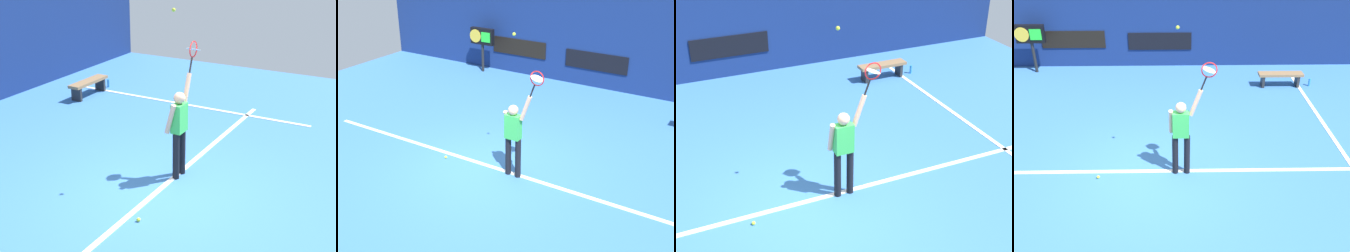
% 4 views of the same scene
% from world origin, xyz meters
% --- Properties ---
extents(ground_plane, '(18.00, 18.00, 0.00)m').
position_xyz_m(ground_plane, '(0.00, 0.00, 0.00)').
color(ground_plane, '#3870B2').
extents(back_wall, '(18.00, 0.20, 3.25)m').
position_xyz_m(back_wall, '(0.00, 6.69, 1.62)').
color(back_wall, navy).
rests_on(back_wall, ground_plane).
extents(sponsor_banner_center, '(2.20, 0.03, 0.60)m').
position_xyz_m(sponsor_banner_center, '(0.00, 6.57, 0.91)').
color(sponsor_banner_center, black).
extents(sponsor_banner_portside, '(2.20, 0.03, 0.60)m').
position_xyz_m(sponsor_banner_portside, '(-3.00, 6.57, 0.98)').
color(sponsor_banner_portside, black).
extents(court_baseline, '(10.00, 0.10, 0.01)m').
position_xyz_m(court_baseline, '(0.00, 0.13, 0.01)').
color(court_baseline, white).
rests_on(court_baseline, ground_plane).
extents(tennis_player, '(0.68, 0.31, 1.97)m').
position_xyz_m(tennis_player, '(0.64, 0.09, 1.01)').
color(tennis_player, black).
rests_on(tennis_player, ground_plane).
extents(tennis_racket, '(0.40, 0.27, 0.63)m').
position_xyz_m(tennis_racket, '(1.16, 0.09, 2.34)').
color(tennis_racket, black).
extents(tennis_ball, '(0.07, 0.07, 0.07)m').
position_xyz_m(tennis_ball, '(0.58, 0.19, 3.16)').
color(tennis_ball, '#CCE033').
extents(scoreboard_clock, '(0.96, 0.20, 1.65)m').
position_xyz_m(scoreboard_clock, '(-4.28, 6.05, 1.27)').
color(scoreboard_clock, black).
rests_on(scoreboard_clock, ground_plane).
extents(spare_ball, '(0.07, 0.07, 0.07)m').
position_xyz_m(spare_ball, '(-1.14, -0.10, 0.03)').
color(spare_ball, '#CCE033').
rests_on(spare_ball, ground_plane).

